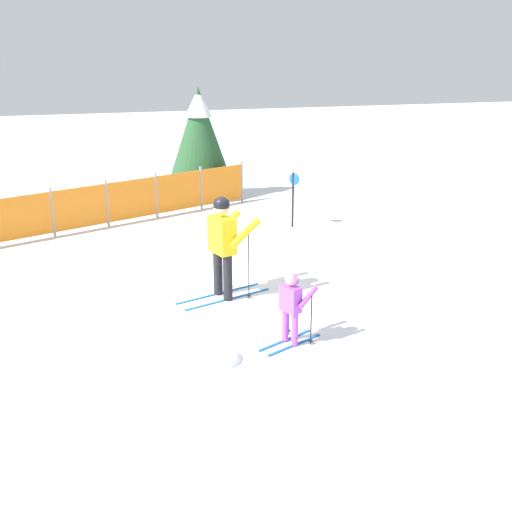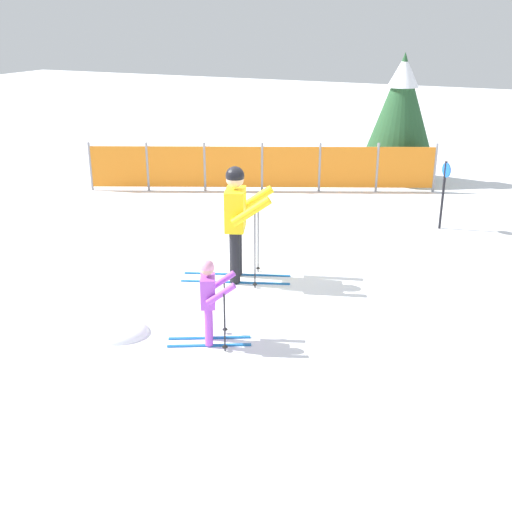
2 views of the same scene
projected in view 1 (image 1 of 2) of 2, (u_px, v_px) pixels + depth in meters
name	position (u px, v px, depth m)	size (l,w,h in m)	color
ground_plane	(212.00, 292.00, 11.64)	(60.00, 60.00, 0.00)	white
skier_adult	(224.00, 238.00, 11.08)	(1.76, 1.02, 1.83)	#1966B2
skier_child	(291.00, 302.00, 9.49)	(1.07, 0.72, 1.14)	#1966B2
safety_fence	(107.00, 203.00, 15.51)	(7.57, 3.20, 1.15)	gray
conifer_far	(199.00, 130.00, 17.83)	(1.68, 1.68, 3.12)	#4C3823
trail_marker	(293.00, 193.00, 15.38)	(0.19, 0.23, 1.34)	black
snow_mound	(211.00, 361.00, 9.17)	(0.88, 0.75, 0.35)	white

